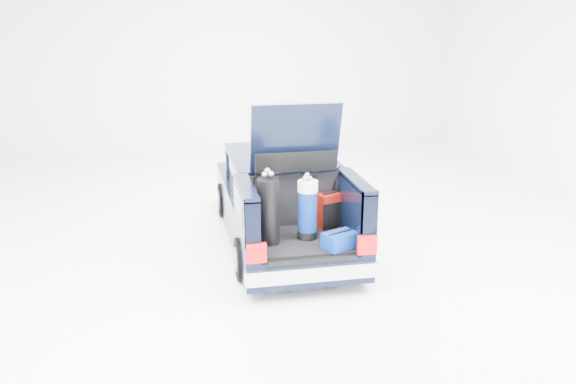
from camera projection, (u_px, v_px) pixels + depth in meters
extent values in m
plane|color=white|center=(282.00, 241.00, 10.14)|extent=(14.00, 14.00, 0.00)
cube|color=black|center=(275.00, 200.00, 10.60)|extent=(1.75, 3.00, 0.70)
cube|color=black|center=(261.00, 181.00, 12.10)|extent=(1.70, 0.30, 0.50)
cube|color=#B4B4BC|center=(260.00, 183.00, 12.26)|extent=(1.72, 0.10, 0.22)
cube|color=black|center=(280.00, 173.00, 9.95)|extent=(1.55, 1.95, 0.54)
cube|color=black|center=(280.00, 156.00, 9.87)|extent=(1.62, 2.05, 0.06)
cube|color=black|center=(302.00, 256.00, 8.63)|extent=(1.75, 1.30, 0.40)
cube|color=black|center=(301.00, 240.00, 8.58)|extent=(1.32, 1.18, 0.05)
cube|color=black|center=(247.00, 218.00, 8.30)|extent=(0.20, 1.30, 0.85)
cube|color=black|center=(356.00, 211.00, 8.59)|extent=(0.20, 1.30, 0.85)
cube|color=black|center=(246.00, 187.00, 8.18)|extent=(0.20, 1.30, 0.06)
cube|color=black|center=(357.00, 181.00, 8.46)|extent=(0.20, 1.30, 0.06)
cube|color=black|center=(293.00, 201.00, 9.03)|extent=(1.36, 0.08, 0.84)
cube|color=#B4B4BC|center=(313.00, 274.00, 7.98)|extent=(1.80, 0.12, 0.20)
cube|color=#B00709|center=(256.00, 253.00, 7.77)|extent=(0.26, 0.07, 0.26)
cube|color=#B00709|center=(367.00, 245.00, 8.04)|extent=(0.26, 0.07, 0.26)
cube|color=black|center=(312.00, 260.00, 7.96)|extent=(1.20, 0.06, 0.06)
cube|color=black|center=(296.00, 138.00, 8.58)|extent=(1.28, 0.33, 1.03)
cube|color=black|center=(295.00, 128.00, 8.58)|extent=(0.95, 0.17, 0.54)
cylinder|color=black|center=(224.00, 200.00, 11.26)|extent=(0.20, 0.62, 0.62)
cylinder|color=slate|center=(224.00, 200.00, 11.26)|extent=(0.23, 0.36, 0.36)
cylinder|color=black|center=(310.00, 195.00, 11.56)|extent=(0.20, 0.62, 0.62)
cylinder|color=slate|center=(310.00, 195.00, 11.56)|extent=(0.23, 0.36, 0.36)
cylinder|color=black|center=(243.00, 259.00, 8.63)|extent=(0.20, 0.62, 0.62)
cylinder|color=slate|center=(243.00, 259.00, 8.63)|extent=(0.23, 0.36, 0.36)
cylinder|color=black|center=(354.00, 250.00, 8.93)|extent=(0.20, 0.62, 0.62)
cylinder|color=slate|center=(354.00, 250.00, 8.93)|extent=(0.23, 0.36, 0.36)
cube|color=#650B03|center=(329.00, 210.00, 8.97)|extent=(0.38, 0.31, 0.51)
cube|color=black|center=(329.00, 193.00, 8.89)|extent=(0.21, 0.12, 0.03)
cube|color=black|center=(331.00, 216.00, 8.89)|extent=(0.32, 0.13, 0.39)
cylinder|color=black|center=(269.00, 211.00, 8.27)|extent=(0.39, 0.42, 0.95)
cube|color=white|center=(267.00, 206.00, 8.37)|extent=(0.11, 0.06, 0.34)
sphere|color=#99999E|center=(265.00, 175.00, 8.13)|extent=(0.08, 0.08, 0.08)
sphere|color=#99999E|center=(271.00, 174.00, 8.09)|extent=(0.08, 0.08, 0.08)
cylinder|color=black|center=(307.00, 234.00, 8.59)|extent=(0.34, 0.34, 0.11)
cylinder|color=navy|center=(307.00, 211.00, 8.49)|extent=(0.32, 0.32, 0.60)
cylinder|color=white|center=(308.00, 186.00, 8.39)|extent=(0.34, 0.34, 0.15)
sphere|color=#99999E|center=(310.00, 178.00, 8.38)|extent=(0.07, 0.07, 0.07)
sphere|color=#99999E|center=(307.00, 175.00, 8.38)|extent=(0.07, 0.07, 0.07)
cube|color=navy|center=(340.00, 240.00, 8.23)|extent=(0.53, 0.45, 0.21)
cylinder|color=black|center=(340.00, 232.00, 8.20)|extent=(0.36, 0.18, 0.02)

